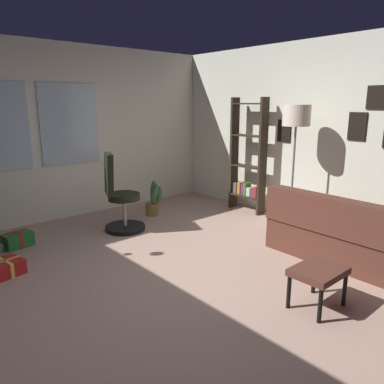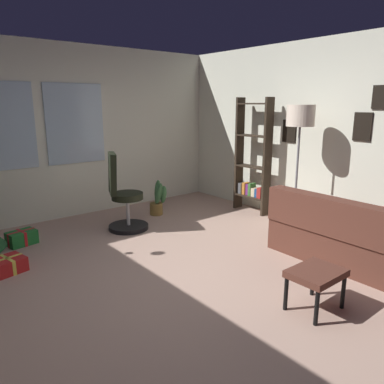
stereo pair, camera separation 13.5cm
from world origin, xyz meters
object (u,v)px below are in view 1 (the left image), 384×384
(gift_box_red, at_px, (5,268))
(footstool, at_px, (318,274))
(floor_lamp, at_px, (296,124))
(couch, at_px, (378,240))
(potted_plant, at_px, (154,200))
(gift_box_green, at_px, (18,240))
(office_chair, at_px, (120,201))
(bookshelf, at_px, (248,162))

(gift_box_red, bearing_deg, footstool, -52.81)
(gift_box_red, xyz_separation_m, floor_lamp, (3.48, -1.11, 1.40))
(couch, distance_m, potted_plant, 3.25)
(gift_box_green, relative_size, office_chair, 0.34)
(office_chair, height_order, potted_plant, office_chair)
(gift_box_green, relative_size, bookshelf, 0.20)
(floor_lamp, bearing_deg, office_chair, 140.01)
(floor_lamp, height_order, potted_plant, floor_lamp)
(bookshelf, bearing_deg, couch, -102.06)
(bookshelf, relative_size, potted_plant, 3.28)
(gift_box_red, bearing_deg, bookshelf, -1.26)
(floor_lamp, relative_size, potted_plant, 3.09)
(gift_box_red, xyz_separation_m, office_chair, (1.64, 0.43, 0.36))
(couch, xyz_separation_m, footstool, (-1.35, -0.06, 0.04))
(gift_box_green, distance_m, bookshelf, 3.56)
(couch, relative_size, gift_box_red, 5.49)
(potted_plant, bearing_deg, couch, -75.57)
(gift_box_green, xyz_separation_m, office_chair, (1.30, -0.30, 0.34))
(floor_lamp, bearing_deg, footstool, -139.35)
(couch, height_order, bookshelf, bookshelf)
(office_chair, xyz_separation_m, bookshelf, (2.10, -0.51, 0.38))
(office_chair, bearing_deg, gift_box_green, 166.82)
(floor_lamp, bearing_deg, gift_box_green, 149.50)
(potted_plant, bearing_deg, office_chair, -159.42)
(office_chair, xyz_separation_m, floor_lamp, (1.84, -1.54, 1.05))
(footstool, relative_size, potted_plant, 0.83)
(gift_box_red, height_order, bookshelf, bookshelf)
(floor_lamp, distance_m, potted_plant, 2.46)
(gift_box_green, xyz_separation_m, bookshelf, (3.39, -0.82, 0.72))
(gift_box_red, distance_m, office_chair, 1.73)
(office_chair, bearing_deg, potted_plant, 20.58)
(gift_box_red, bearing_deg, potted_plant, 16.67)
(bookshelf, bearing_deg, potted_plant, 148.33)
(couch, bearing_deg, potted_plant, 104.43)
(bookshelf, height_order, floor_lamp, bookshelf)
(office_chair, bearing_deg, gift_box_red, -165.26)
(footstool, relative_size, floor_lamp, 0.27)
(bookshelf, bearing_deg, office_chair, 166.26)
(footstool, bearing_deg, gift_box_green, 115.63)
(footstool, distance_m, potted_plant, 3.25)
(office_chair, height_order, bookshelf, bookshelf)
(gift_box_red, xyz_separation_m, gift_box_green, (0.34, 0.73, 0.01))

